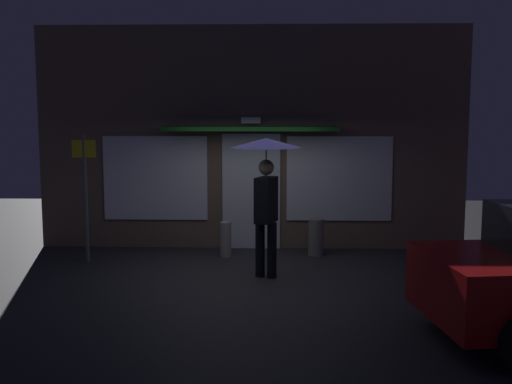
{
  "coord_description": "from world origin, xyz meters",
  "views": [
    {
      "loc": [
        0.46,
        -9.57,
        2.57
      ],
      "look_at": [
        0.16,
        0.04,
        1.36
      ],
      "focal_mm": 43.71,
      "sensor_mm": 36.0,
      "label": 1
    }
  ],
  "objects_px": {
    "street_sign_post": "(85,190)",
    "sidewalk_bollard_2": "(226,239)",
    "person_with_umbrella": "(266,173)",
    "sidewalk_bollard": "(316,237)"
  },
  "relations": [
    {
      "from": "street_sign_post",
      "to": "person_with_umbrella",
      "type": "bearing_deg",
      "value": -16.09
    },
    {
      "from": "street_sign_post",
      "to": "sidewalk_bollard",
      "type": "distance_m",
      "value": 4.17
    },
    {
      "from": "street_sign_post",
      "to": "sidewalk_bollard_2",
      "type": "height_order",
      "value": "street_sign_post"
    },
    {
      "from": "street_sign_post",
      "to": "sidewalk_bollard",
      "type": "relative_size",
      "value": 3.32
    },
    {
      "from": "street_sign_post",
      "to": "sidewalk_bollard",
      "type": "bearing_deg",
      "value": 9.29
    },
    {
      "from": "street_sign_post",
      "to": "sidewalk_bollard_2",
      "type": "relative_size",
      "value": 3.5
    },
    {
      "from": "person_with_umbrella",
      "to": "sidewalk_bollard",
      "type": "xyz_separation_m",
      "value": [
        0.89,
        1.56,
        -1.32
      ]
    },
    {
      "from": "sidewalk_bollard_2",
      "to": "street_sign_post",
      "type": "bearing_deg",
      "value": -168.23
    },
    {
      "from": "person_with_umbrella",
      "to": "sidewalk_bollard",
      "type": "bearing_deg",
      "value": 169.64
    },
    {
      "from": "person_with_umbrella",
      "to": "sidewalk_bollard",
      "type": "height_order",
      "value": "person_with_umbrella"
    }
  ]
}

